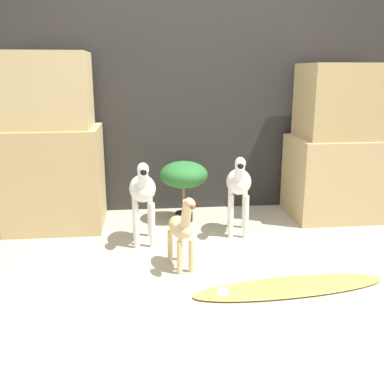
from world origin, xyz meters
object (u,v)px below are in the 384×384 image
Objects in this scene: giraffe_figurine at (181,228)px; potted_palm_front at (184,177)px; zebra_left at (143,191)px; zebra_right at (239,184)px; surfboard at (288,287)px.

potted_palm_front is (0.11, 1.01, 0.12)m from giraffe_figurine.
zebra_left is 1.24× the size of giraffe_figurine.
zebra_right reaches higher than surfboard.
giraffe_figurine reaches higher than potted_palm_front.
zebra_right reaches higher than potted_palm_front.
surfboard is (0.52, -1.38, -0.40)m from potted_palm_front.
giraffe_figurine is 0.43× the size of surfboard.
zebra_right is 1.09m from surfboard.
giraffe_figurine is 1.02m from potted_palm_front.
zebra_right reaches higher than giraffe_figurine.
giraffe_figurine reaches higher than surfboard.
zebra_left reaches higher than potted_palm_front.
surfboard is at bearing -69.35° from potted_palm_front.
zebra_right is 0.56m from potted_palm_front.
surfboard is (0.88, -0.88, -0.41)m from zebra_left.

